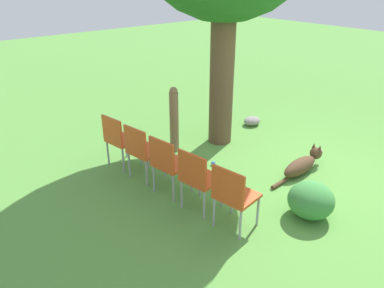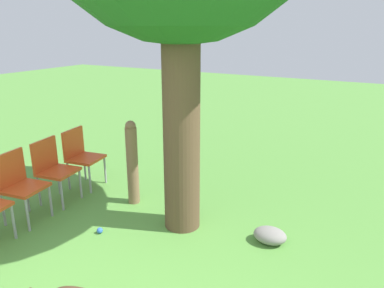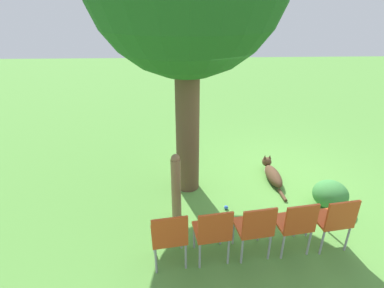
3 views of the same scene
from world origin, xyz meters
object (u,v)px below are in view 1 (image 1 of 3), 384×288
red_chair_1 (198,176)px  red_chair_4 (119,138)px  dog (303,164)px  red_chair_2 (168,162)px  red_chair_0 (233,194)px  fence_post (174,119)px  tennis_ball (213,163)px  red_chair_3 (142,149)px

red_chair_1 → red_chair_4: bearing=87.2°
dog → red_chair_1: (-1.87, 0.27, 0.36)m
red_chair_2 → red_chair_1: bearing=-92.8°
dog → red_chair_4: size_ratio=1.49×
red_chair_0 → red_chair_1: same height
fence_post → tennis_ball: (0.14, -0.82, -0.53)m
red_chair_2 → tennis_ball: bearing=2.7°
dog → red_chair_3: bearing=142.4°
fence_post → red_chair_4: size_ratio=1.32×
red_chair_0 → red_chair_4: same height
red_chair_4 → fence_post: bearing=-13.2°
red_chair_1 → red_chair_2: bearing=87.2°
red_chair_3 → tennis_ball: red_chair_3 is taller
red_chair_1 → red_chair_2: 0.56m
red_chair_0 → tennis_ball: bearing=46.7°
red_chair_2 → tennis_ball: 1.14m
fence_post → red_chair_3: fence_post is taller
red_chair_0 → dog: bearing=0.4°
dog → red_chair_4: bearing=133.7°
dog → red_chair_4: 2.83m
red_chair_1 → red_chair_3: bearing=87.2°
fence_post → red_chair_4: bearing=175.3°
fence_post → red_chair_1: (-0.83, -1.58, -0.07)m
red_chair_4 → red_chair_3: bearing=-92.8°
fence_post → red_chair_1: 1.79m
red_chair_2 → red_chair_4: bearing=87.2°
fence_post → red_chair_2: bearing=-130.7°
red_chair_3 → red_chair_4: 0.56m
red_chair_1 → tennis_ball: 1.31m
red_chair_3 → red_chair_1: bearing=-92.8°
fence_post → red_chair_0: size_ratio=1.32×
red_chair_0 → red_chair_1: bearing=87.2°
dog → tennis_ball: size_ratio=18.48×
dog → fence_post: (-1.04, 1.85, 0.44)m
red_chair_3 → dog: bearing=-43.3°
fence_post → red_chair_4: 1.00m
dog → red_chair_1: size_ratio=1.49×
red_chair_0 → red_chair_1: (-0.05, 0.55, 0.00)m
red_chair_0 → red_chair_3: (-0.16, 1.66, 0.00)m
red_chair_0 → tennis_ball: size_ratio=12.43×
red_chair_1 → tennis_ball: bearing=29.5°
red_chair_3 → tennis_ball: 1.22m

